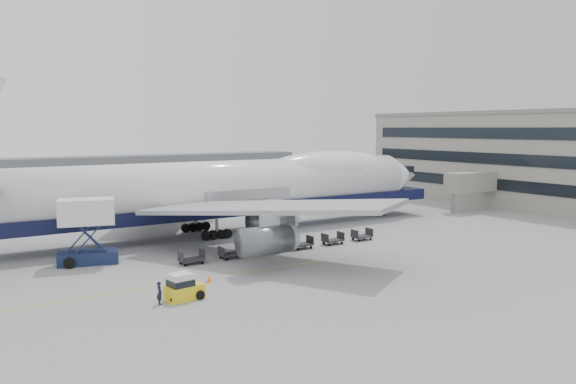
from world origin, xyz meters
TOP-DOWN VIEW (x-y plane):
  - ground at (0.00, 0.00)m, footprint 260.00×260.00m
  - apron_line at (0.00, -6.00)m, footprint 60.00×0.15m
  - terminal at (51.92, 0.04)m, footprint 24.20×70.40m
  - hangar at (-10.00, 70.00)m, footprint 110.00×8.00m
  - airliner at (0.64, 12.00)m, footprint 67.00×55.30m
  - catering_truck at (-18.37, 5.12)m, footprint 5.94×4.73m
  - baggage_tug at (-15.21, -10.45)m, footprint 2.94×1.82m
  - ground_worker at (-17.09, -10.63)m, footprint 0.44×0.65m
  - traffic_cone at (-11.54, -7.15)m, footprint 0.43×0.43m
  - dolly_0 at (-10.25, -0.54)m, footprint 2.30×1.35m
  - dolly_1 at (-6.05, -0.54)m, footprint 2.30×1.35m
  - dolly_2 at (-1.85, -0.54)m, footprint 2.30×1.35m
  - dolly_3 at (2.36, -0.54)m, footprint 2.30×1.35m
  - dolly_4 at (6.56, -0.54)m, footprint 2.30×1.35m
  - dolly_5 at (10.76, -0.54)m, footprint 2.30×1.35m

SIDE VIEW (x-z plane):
  - ground at x=0.00m, z-range 0.00..0.00m
  - apron_line at x=0.00m, z-range 0.00..0.01m
  - traffic_cone at x=-11.54m, z-range -0.02..0.62m
  - dolly_0 at x=-10.25m, z-range -0.12..1.18m
  - dolly_1 at x=-6.05m, z-range -0.12..1.18m
  - dolly_2 at x=-1.85m, z-range -0.12..1.18m
  - dolly_3 at x=2.36m, z-range -0.12..1.18m
  - dolly_4 at x=6.56m, z-range -0.12..1.18m
  - dolly_5 at x=10.76m, z-range -0.12..1.18m
  - ground_worker at x=-17.09m, z-range 0.00..1.73m
  - baggage_tug at x=-15.21m, z-range -0.11..1.92m
  - catering_truck at x=-18.37m, z-range 0.36..6.56m
  - hangar at x=-10.00m, z-range 0.00..7.00m
  - airliner at x=0.64m, z-range -4.37..15.61m
  - terminal at x=51.92m, z-range -0.01..15.59m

